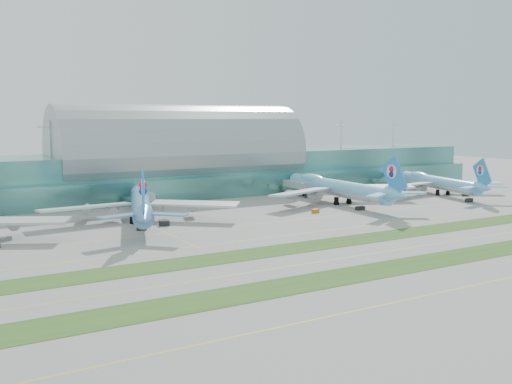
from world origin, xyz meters
TOP-DOWN VIEW (x-y plane):
  - ground at (0.00, 0.00)m, footprint 700.00×700.00m
  - terminal at (0.01, 128.79)m, footprint 340.00×69.10m
  - grass_strip_near at (0.00, -28.00)m, footprint 420.00×12.00m
  - grass_strip_far at (0.00, 2.00)m, footprint 420.00×12.00m
  - taxiline_a at (0.00, -48.00)m, footprint 420.00×0.35m
  - taxiline_b at (0.00, -14.00)m, footprint 420.00×0.35m
  - taxiline_c at (0.00, 18.00)m, footprint 420.00×0.35m
  - taxiline_d at (0.00, 40.00)m, footprint 420.00×0.35m
  - airliner_b at (-41.43, 65.68)m, footprint 67.21×77.96m
  - airliner_c at (46.66, 65.77)m, footprint 73.41×83.35m
  - airliner_d at (107.52, 64.07)m, footprint 61.43×70.83m
  - gse_c at (-47.04, 48.99)m, footprint 3.52×2.37m
  - gse_d at (-37.66, 52.80)m, footprint 3.77×2.80m
  - gse_e at (23.16, 48.71)m, footprint 3.06×2.08m
  - gse_f at (42.66, 45.11)m, footprint 3.80×1.94m
  - gse_g at (98.60, 38.15)m, footprint 3.85×2.15m
  - gse_h at (113.44, 52.36)m, footprint 3.43×2.19m

SIDE VIEW (x-z plane):
  - ground at x=0.00m, z-range 0.00..0.00m
  - taxiline_a at x=0.00m, z-range 0.00..0.01m
  - taxiline_b at x=0.00m, z-range 0.00..0.01m
  - taxiline_c at x=0.00m, z-range 0.00..0.01m
  - taxiline_d at x=0.00m, z-range 0.00..0.01m
  - grass_strip_near at x=0.00m, z-range 0.00..0.08m
  - grass_strip_far at x=0.00m, z-range 0.00..0.08m
  - gse_c at x=-47.04m, z-range 0.00..1.32m
  - gse_e at x=23.16m, z-range 0.00..1.50m
  - gse_h at x=113.44m, z-range 0.00..1.51m
  - gse_f at x=42.66m, z-range 0.00..1.55m
  - gse_g at x=98.60m, z-range 0.00..1.71m
  - gse_d at x=-37.66m, z-range 0.00..1.79m
  - airliner_d at x=107.52m, z-range -3.78..15.94m
  - airliner_b at x=-41.43m, z-range -4.21..17.78m
  - airliner_c at x=46.66m, z-range -4.39..18.55m
  - terminal at x=0.01m, z-range -3.77..32.23m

